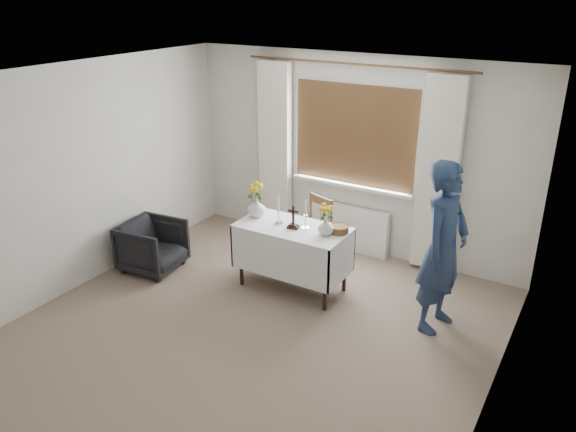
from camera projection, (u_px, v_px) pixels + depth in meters
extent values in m
plane|color=#7C6656|center=(241.00, 341.00, 5.49)|extent=(5.00, 5.00, 0.00)
cube|color=white|center=(292.00, 258.00, 6.32)|extent=(1.24, 0.64, 0.76)
imported|color=black|center=(152.00, 246.00, 6.77)|extent=(0.74, 0.72, 0.61)
imported|color=navy|center=(443.00, 248.00, 5.43)|extent=(0.52, 0.70, 1.75)
cube|color=white|center=(348.00, 228.00, 7.29)|extent=(1.10, 0.10, 0.60)
imported|color=silver|center=(257.00, 208.00, 6.41)|extent=(0.26, 0.26, 0.22)
imported|color=silver|center=(326.00, 227.00, 5.95)|extent=(0.22, 0.22, 0.18)
cylinder|color=brown|center=(339.00, 229.00, 6.02)|extent=(0.22, 0.22, 0.08)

